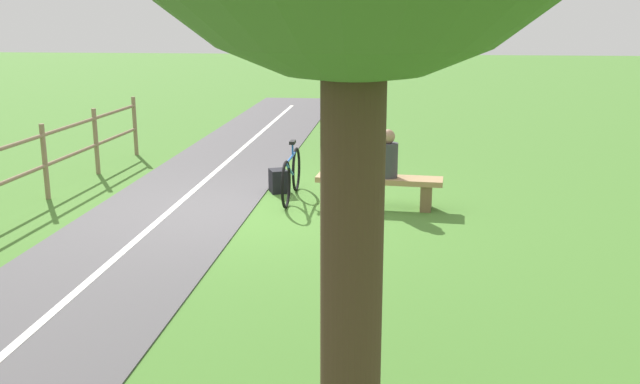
{
  "coord_description": "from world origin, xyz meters",
  "views": [
    {
      "loc": [
        -2.05,
        10.04,
        2.85
      ],
      "look_at": [
        -1.2,
        1.63,
        0.72
      ],
      "focal_mm": 40.16,
      "sensor_mm": 36.0,
      "label": 1
    }
  ],
  "objects_px": {
    "bench": "(379,186)",
    "backpack": "(279,181)",
    "bicycle": "(291,175)",
    "person_seated": "(387,156)"
  },
  "relations": [
    {
      "from": "bench",
      "to": "person_seated",
      "type": "distance_m",
      "value": 0.47
    },
    {
      "from": "person_seated",
      "to": "bicycle",
      "type": "distance_m",
      "value": 1.58
    },
    {
      "from": "backpack",
      "to": "person_seated",
      "type": "bearing_deg",
      "value": 156.48
    },
    {
      "from": "bench",
      "to": "backpack",
      "type": "relative_size",
      "value": 4.94
    },
    {
      "from": "bench",
      "to": "bicycle",
      "type": "bearing_deg",
      "value": -9.13
    },
    {
      "from": "person_seated",
      "to": "backpack",
      "type": "height_order",
      "value": "person_seated"
    },
    {
      "from": "bicycle",
      "to": "backpack",
      "type": "bearing_deg",
      "value": -146.05
    },
    {
      "from": "backpack",
      "to": "bench",
      "type": "bearing_deg",
      "value": 155.33
    },
    {
      "from": "bench",
      "to": "person_seated",
      "type": "relative_size",
      "value": 2.66
    },
    {
      "from": "person_seated",
      "to": "bench",
      "type": "bearing_deg",
      "value": -0.0
    }
  ]
}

